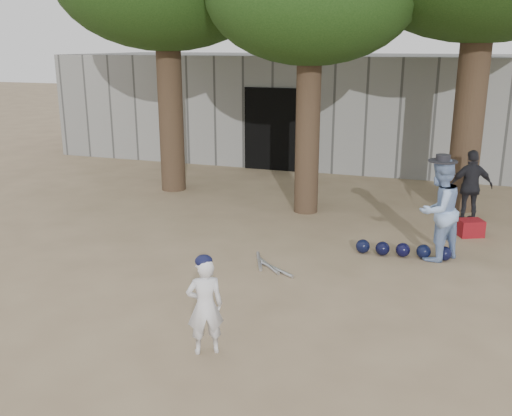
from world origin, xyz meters
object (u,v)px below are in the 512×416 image
(spectator_blue, at_px, (438,210))
(red_bag, at_px, (470,228))
(boy_player, at_px, (205,306))
(spectator_dark, at_px, (471,187))

(spectator_blue, relative_size, red_bag, 3.87)
(red_bag, bearing_deg, boy_player, -119.09)
(spectator_dark, relative_size, red_bag, 3.35)
(boy_player, bearing_deg, spectator_blue, -152.33)
(red_bag, bearing_deg, spectator_dark, 91.54)
(spectator_dark, bearing_deg, spectator_blue, 57.39)
(boy_player, height_order, red_bag, boy_player)
(spectator_blue, distance_m, red_bag, 1.63)
(boy_player, relative_size, red_bag, 2.67)
(boy_player, distance_m, spectator_blue, 4.47)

